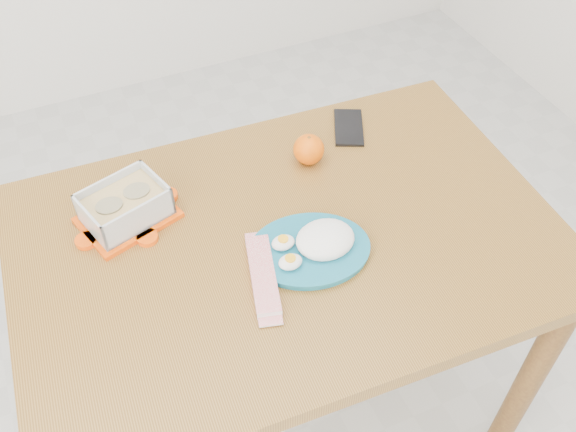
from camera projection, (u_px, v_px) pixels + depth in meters
name	position (u px, v px, depth m)	size (l,w,h in m)	color
ground	(265.00, 410.00, 1.88)	(3.50, 3.50, 0.00)	#B7B7B2
dining_table	(288.00, 267.00, 1.42)	(1.17, 0.81, 0.75)	olive
food_container	(125.00, 206.00, 1.35)	(0.23, 0.20, 0.08)	#FA4F07
orange_fruit	(309.00, 149.00, 1.48)	(0.07, 0.07, 0.07)	#FF6C05
rice_plate	(315.00, 245.00, 1.30)	(0.30, 0.30, 0.07)	#176983
candy_bar	(263.00, 275.00, 1.26)	(0.19, 0.05, 0.02)	red
smartphone	(349.00, 127.00, 1.58)	(0.07, 0.14, 0.01)	black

